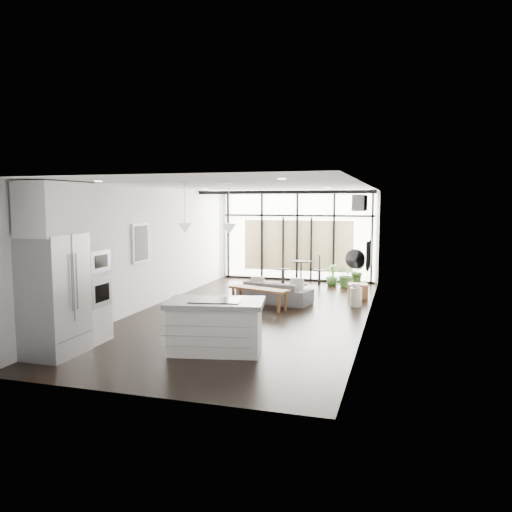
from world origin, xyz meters
The scene contains 28 objects.
floor centered at (0.00, 0.00, 0.00)m, with size 5.00×10.00×0.00m, color black.
ceiling centered at (0.00, 0.00, 2.80)m, with size 5.00×10.00×0.00m, color white.
wall_left centered at (-2.50, 0.00, 1.40)m, with size 0.02×10.00×2.80m, color silver.
wall_right centered at (2.50, 0.00, 1.40)m, with size 0.02×10.00×2.80m, color silver.
wall_back centered at (0.00, 5.00, 1.40)m, with size 5.00×0.02×2.80m, color silver.
wall_front centered at (0.00, -5.00, 1.40)m, with size 5.00×0.02×2.80m, color silver.
glazing centered at (0.00, 4.88, 1.40)m, with size 5.00×0.20×2.80m, color black.
skylight centered at (0.00, 4.00, 2.77)m, with size 4.70×1.90×0.06m, color white.
neighbour_building centered at (0.00, 4.95, 1.10)m, with size 3.50×0.02×1.60m, color beige.
island centered at (0.26, -2.95, 0.43)m, with size 1.58×0.93×0.86m, color silver.
cooktop centered at (0.26, -2.95, 0.87)m, with size 0.83×0.55×0.01m, color black.
fridge centered at (-2.16, -3.85, 0.98)m, with size 0.76×0.95×1.96m, color #929297.
appliance_column centered at (-2.14, -3.05, 1.26)m, with size 0.65×0.68×2.52m, color silver.
upper_cabinets centered at (-2.12, -3.50, 2.35)m, with size 0.62×1.75×0.86m, color silver.
pendant_left centered at (-0.40, -2.65, 2.02)m, with size 0.26×0.26×0.18m, color white.
pendant_right centered at (0.40, -2.65, 2.02)m, with size 0.26×0.26×0.18m, color white.
sofa centered at (0.19, 1.26, 0.36)m, with size 1.82×0.53×0.71m, color #515153.
console_bench centered at (0.00, 0.51, 0.24)m, with size 1.50×0.37×0.48m, color brown.
pouf centered at (-0.25, 1.62, 0.20)m, with size 0.50×0.50×0.40m, color beige.
crate centered at (2.11, 2.44, 0.19)m, with size 0.49×0.49×0.37m, color brown.
plant_tall centered at (1.66, 4.03, 0.29)m, with size 0.68×0.75×0.59m, color #325F25.
plant_med centered at (1.21, 4.16, 0.18)m, with size 0.36×0.64×0.36m, color #325F25.
plant_crate centered at (2.11, 2.44, 0.52)m, with size 0.36×0.65×0.29m, color #325F25.
milk_can centered at (2.16, 1.35, 0.28)m, with size 0.28×0.28×0.56m, color beige.
bistro_set centered at (0.28, 4.16, 0.40)m, with size 1.65×0.66×0.79m, color black.
tv centered at (2.46, 1.00, 1.30)m, with size 0.05×1.10×0.65m, color black.
ac_unit centered at (2.38, -0.80, 2.45)m, with size 0.22×0.90×0.30m, color silver.
framed_art centered at (-2.47, -0.50, 1.55)m, with size 0.04×0.70×0.90m, color black.
Camera 1 is at (3.17, -10.47, 2.46)m, focal length 35.00 mm.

